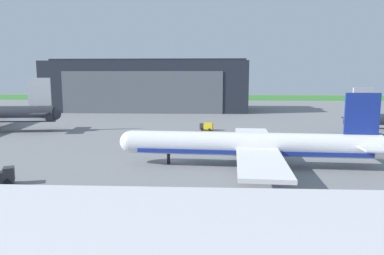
# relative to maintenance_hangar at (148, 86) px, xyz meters

# --- Properties ---
(ground_plane) EXTENTS (440.00, 440.00, 0.00)m
(ground_plane) POSITION_rel_maintenance_hangar_xyz_m (20.73, -93.84, -10.58)
(ground_plane) COLOR slate
(grass_field_strip) EXTENTS (440.00, 56.00, 0.08)m
(grass_field_strip) POSITION_rel_maintenance_hangar_xyz_m (20.73, 91.01, -10.54)
(grass_field_strip) COLOR #377E2D
(grass_field_strip) RESTS_ON ground_plane
(maintenance_hangar) EXTENTS (84.14, 29.90, 22.09)m
(maintenance_hangar) POSITION_rel_maintenance_hangar_xyz_m (0.00, 0.00, 0.00)
(maintenance_hangar) COLOR #232833
(maintenance_hangar) RESTS_ON ground_plane
(airliner_near_left) EXTENTS (44.49, 39.84, 12.39)m
(airliner_near_left) POSITION_rel_maintenance_hangar_xyz_m (34.00, -96.93, -6.97)
(airliner_near_left) COLOR white
(airliner_near_left) RESTS_ON ground_plane
(pushback_tractor) EXTENTS (3.78, 2.60, 2.06)m
(pushback_tractor) POSITION_rel_maintenance_hangar_xyz_m (26.13, -57.60, -9.44)
(pushback_tractor) COLOR #2D2D33
(pushback_tractor) RESTS_ON ground_plane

